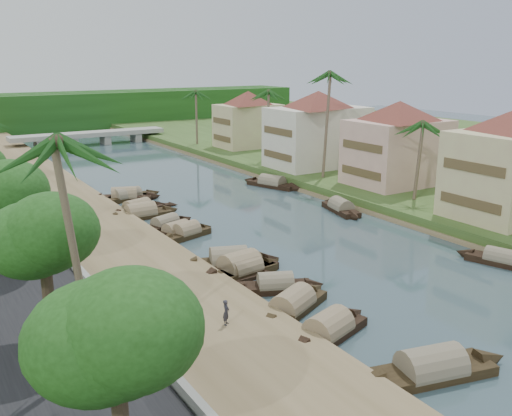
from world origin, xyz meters
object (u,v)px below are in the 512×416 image
sampan_1 (328,331)px  sampan_0 (431,370)px  bridge (89,136)px  person_near (226,312)px

sampan_1 → sampan_0: bearing=-92.4°
bridge → person_near: bearing=-100.6°
bridge → sampan_1: bridge is taller
person_near → sampan_0: bearing=-98.7°
sampan_0 → sampan_1: size_ratio=1.20×
sampan_0 → person_near: bearing=138.9°
bridge → sampan_1: 82.99m
bridge → sampan_0: bearing=-95.2°
sampan_1 → person_near: size_ratio=5.28×
bridge → person_near: (-14.78, -79.25, -0.16)m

